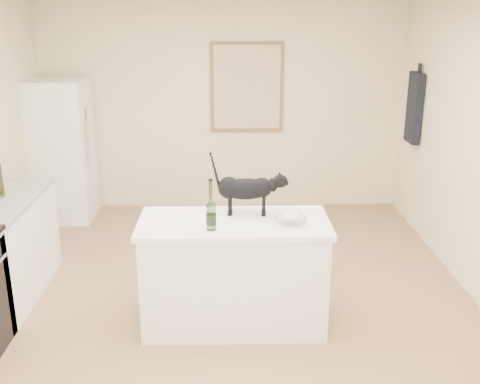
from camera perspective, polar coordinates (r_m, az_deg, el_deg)
name	(u,v)px	position (r m, az deg, el deg)	size (l,w,h in m)	color
floor	(222,310)	(5.01, -1.79, -11.74)	(5.50, 5.50, 0.00)	#936C4E
wall_back	(223,107)	(7.20, -1.73, 8.51)	(4.50, 4.50, 0.00)	beige
wall_front	(213,382)	(1.99, -2.77, -18.52)	(4.50, 4.50, 0.00)	beige
island_base	(234,275)	(4.63, -0.61, -8.34)	(1.44, 0.67, 0.86)	white
island_top	(234,223)	(4.45, -0.63, -3.14)	(1.50, 0.70, 0.04)	white
left_cabinets	(2,252)	(5.47, -22.81, -5.58)	(0.60, 1.40, 0.86)	white
fridge	(61,150)	(7.18, -17.51, 4.00)	(0.68, 0.68, 1.70)	white
artwork_frame	(247,87)	(7.14, 0.70, 10.47)	(0.90, 0.03, 1.10)	brown
artwork_canvas	(247,88)	(7.12, 0.70, 10.45)	(0.82, 0.00, 1.02)	beige
hanging_garment	(414,108)	(6.83, 17.10, 8.08)	(0.08, 0.34, 0.80)	black
black_cat	(246,192)	(4.52, 0.59, 0.04)	(0.54, 0.16, 0.38)	black
wine_bottle	(211,208)	(4.21, -2.93, -1.59)	(0.07, 0.07, 0.35)	#325622
glass_bowl	(290,220)	(4.38, 5.06, -2.84)	(0.25, 0.25, 0.06)	white
fridge_paper	(87,114)	(6.99, -15.15, 7.61)	(0.00, 0.12, 0.16)	silver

